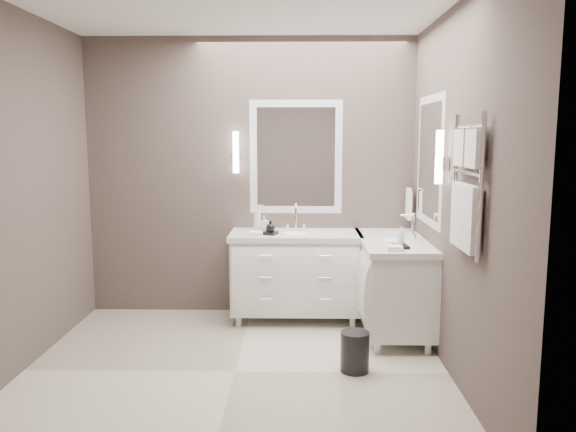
{
  "coord_description": "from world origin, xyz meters",
  "views": [
    {
      "loc": [
        0.47,
        -4.0,
        1.76
      ],
      "look_at": [
        0.39,
        0.7,
        1.08
      ],
      "focal_mm": 35.0,
      "sensor_mm": 36.0,
      "label": 1
    }
  ],
  "objects_px": {
    "vanity_right": "(393,279)",
    "vanity_back": "(296,270)",
    "waste_bin": "(355,352)",
    "towel_ladder": "(466,193)"
  },
  "relations": [
    {
      "from": "vanity_back",
      "to": "vanity_right",
      "type": "distance_m",
      "value": 0.93
    },
    {
      "from": "towel_ladder",
      "to": "vanity_back",
      "type": "bearing_deg",
      "value": 124.1
    },
    {
      "from": "vanity_right",
      "to": "towel_ladder",
      "type": "relative_size",
      "value": 1.38
    },
    {
      "from": "vanity_back",
      "to": "towel_ladder",
      "type": "bearing_deg",
      "value": -55.9
    },
    {
      "from": "vanity_back",
      "to": "vanity_right",
      "type": "height_order",
      "value": "same"
    },
    {
      "from": "vanity_back",
      "to": "waste_bin",
      "type": "bearing_deg",
      "value": -69.38
    },
    {
      "from": "vanity_right",
      "to": "vanity_back",
      "type": "bearing_deg",
      "value": 159.62
    },
    {
      "from": "towel_ladder",
      "to": "waste_bin",
      "type": "xyz_separation_m",
      "value": [
        -0.65,
        0.43,
        -1.24
      ]
    },
    {
      "from": "vanity_right",
      "to": "waste_bin",
      "type": "xyz_separation_m",
      "value": [
        -0.43,
        -0.87,
        -0.33
      ]
    },
    {
      "from": "vanity_right",
      "to": "waste_bin",
      "type": "height_order",
      "value": "vanity_right"
    }
  ]
}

